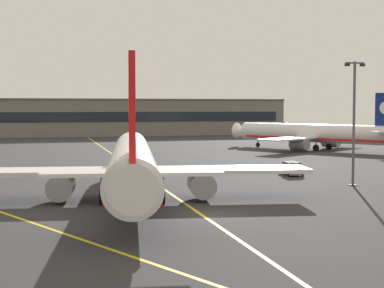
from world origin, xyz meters
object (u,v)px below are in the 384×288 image
at_px(airliner_foreground, 132,163).
at_px(apron_lamp_post, 354,121).
at_px(safety_cone_by_nose_gear, 119,178).
at_px(service_car_third, 291,169).
at_px(airliner_background, 315,134).

relative_size(airliner_foreground, apron_lamp_post, 3.15).
xyz_separation_m(apron_lamp_post, safety_cone_by_nose_gear, (-23.21, 11.48, -6.62)).
bearing_deg(airliner_foreground, safety_cone_by_nose_gear, 85.37).
relative_size(airliner_foreground, safety_cone_by_nose_gear, 75.14).
distance_m(airliner_foreground, apron_lamp_post, 24.98).
relative_size(apron_lamp_post, service_car_third, 3.01).
bearing_deg(service_car_third, apron_lamp_post, -78.72).
xyz_separation_m(airliner_foreground, service_car_third, (22.32, 14.40, -2.60)).
height_order(airliner_foreground, airliner_background, airliner_foreground).
xyz_separation_m(service_car_third, safety_cone_by_nose_gear, (-21.09, 0.85, -0.51)).
xyz_separation_m(airliner_background, service_car_third, (-22.79, -37.40, -2.37)).
xyz_separation_m(airliner_background, safety_cone_by_nose_gear, (-43.88, -36.55, -2.88)).
bearing_deg(airliner_foreground, service_car_third, 32.83).
distance_m(airliner_foreground, safety_cone_by_nose_gear, 15.61).
relative_size(airliner_background, service_car_third, 7.93).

